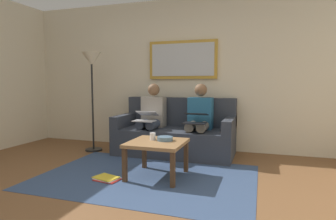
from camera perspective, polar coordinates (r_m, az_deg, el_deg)
ground_plane at (r=2.92m, az=-11.07°, el=-18.97°), size 6.00×5.20×0.10m
wall_rear at (r=5.09m, az=3.18°, el=7.09°), size 6.00×0.12×2.60m
area_rug at (r=3.61m, az=-4.32°, el=-13.11°), size 2.60×1.80×0.01m
couch at (r=4.69m, az=1.59°, el=-4.86°), size 1.88×0.90×0.90m
framed_mirror at (r=5.01m, az=2.92°, el=9.98°), size 1.20×0.05×0.66m
coffee_table at (r=3.51m, az=-2.22°, el=-7.24°), size 0.66×0.66×0.44m
cup at (r=3.58m, az=-3.07°, el=-5.27°), size 0.07×0.07×0.09m
bowl at (r=3.53m, az=-0.60°, el=-5.73°), size 0.19×0.19×0.05m
person_left at (r=4.49m, az=6.24°, el=-1.55°), size 0.38×0.58×1.14m
laptop_black at (r=4.25m, az=5.56°, el=-1.61°), size 0.33×0.36×0.15m
person_right at (r=4.72m, az=-3.29°, el=-1.19°), size 0.38×0.58×1.14m
laptop_silver at (r=4.49m, az=-4.40°, el=-1.32°), size 0.33×0.35×0.15m
magazine_stack at (r=3.56m, az=-12.16°, el=-13.19°), size 0.34×0.27×0.03m
standing_lamp at (r=4.97m, az=-14.98°, el=7.78°), size 0.32×0.32×1.66m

